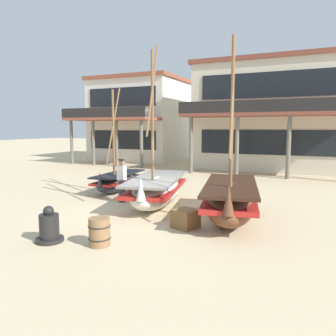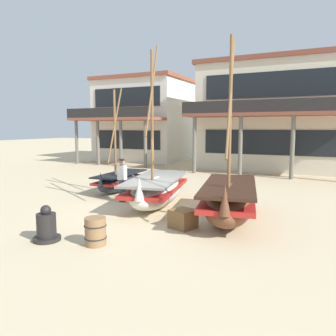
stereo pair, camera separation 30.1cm
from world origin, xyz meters
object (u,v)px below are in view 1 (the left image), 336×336
Objects in this scene: fishing_boat_centre_large at (230,200)px; harbor_building_annex at (142,120)px; fishing_boat_near_left at (119,181)px; cargo_crate at (185,219)px; capstan_winch at (49,228)px; harbor_building_main at (274,116)px; fishing_boat_far_right at (156,190)px; wooden_barrel at (99,232)px; fisherman_by_hull at (122,181)px.

harbor_building_annex is (-12.14, 16.60, 2.94)m from fishing_boat_centre_large.
cargo_crate is (4.77, -3.95, -0.21)m from fishing_boat_near_left.
fishing_boat_near_left is at bearing 107.47° from capstan_winch.
fishing_boat_near_left is at bearing -113.34° from harbor_building_main.
fishing_boat_centre_large is 0.97× the size of fishing_boat_far_right.
harbor_building_annex is at bearing 126.17° from fishing_boat_centre_large.
harbor_building_annex is (-8.41, 20.48, 3.22)m from capstan_winch.
harbor_building_main is 1.05× the size of harbor_building_annex.
cargo_crate is at bearing 58.03° from wooden_barrel.
capstan_winch is 1.33× the size of wooden_barrel.
capstan_winch is at bearing -99.07° from fishing_boat_far_right.
fishing_boat_near_left reaches higher than cargo_crate.
fishing_boat_far_right is 6.28× the size of capstan_winch.
fishing_boat_far_right is 8.37× the size of wooden_barrel.
fishing_boat_near_left is 15.70m from harbor_building_annex.
capstan_winch is (-3.73, -3.87, -0.29)m from fishing_boat_centre_large.
fisherman_by_hull is 17.84m from harbor_building_annex.
harbor_building_main is at bearing 91.89° from fishing_boat_centre_large.
fishing_boat_far_right is 0.55× the size of harbor_building_main.
cargo_crate is at bearing 42.55° from capstan_winch.
fishing_boat_far_right is at bearing -59.90° from harbor_building_annex.
fisherman_by_hull is (-1.46, -0.06, 0.24)m from fishing_boat_far_right.
fishing_boat_centre_large reaches higher than wooden_barrel.
harbor_building_annex is at bearing 120.10° from fishing_boat_far_right.
harbor_building_main reaches higher than fishing_boat_centre_large.
harbor_building_annex reaches higher than fishing_boat_near_left.
fishing_boat_centre_large reaches higher than fishing_boat_near_left.
fishing_boat_centre_large reaches higher than fisherman_by_hull.
harbor_building_annex is (-7.69, 15.86, 2.75)m from fisherman_by_hull.
fishing_boat_far_right is at bearing 97.70° from wooden_barrel.
harbor_building_annex is at bearing 115.77° from wooden_barrel.
fishing_boat_far_right is 9.08× the size of cargo_crate.
fishing_boat_far_right is 4.45m from wooden_barrel.
harbor_building_annex reaches higher than fisherman_by_hull.
fishing_boat_centre_large is (5.76, -2.59, 0.16)m from fishing_boat_near_left.
fishing_boat_near_left is at bearing 147.28° from fishing_boat_far_right.
harbor_building_annex reaches higher than capstan_winch.
wooden_barrel is (2.06, -4.34, -0.48)m from fisherman_by_hull.
fisherman_by_hull is at bearing 98.84° from capstan_winch.
fisherman_by_hull is 4.70m from capstan_winch.
fishing_boat_near_left is 6.20m from cargo_crate.
fishing_boat_centre_large is at bearing -15.09° from fishing_boat_far_right.
fishing_boat_centre_large is 3.09m from fishing_boat_far_right.
fisherman_by_hull is 4.83m from wooden_barrel.
capstan_winch is at bearing -67.67° from harbor_building_annex.
wooden_barrel is at bearing -95.88° from harbor_building_main.
fishing_boat_near_left reaches higher than capstan_winch.
fishing_boat_far_right reaches higher than wooden_barrel.
harbor_building_annex is at bearing 112.33° from capstan_winch.
fishing_boat_centre_large is 20.77m from harbor_building_annex.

